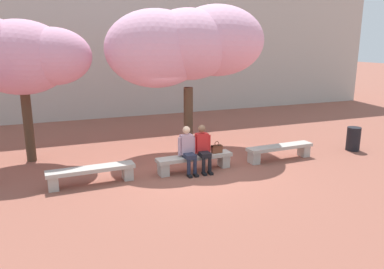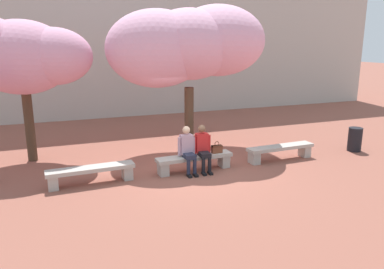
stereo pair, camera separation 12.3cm
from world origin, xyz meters
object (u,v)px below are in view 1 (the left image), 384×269
(stone_bench_west_end, at_px, (91,172))
(handbag, at_px, (217,148))
(stone_bench_near_west, at_px, (195,160))
(person_seated_right, at_px, (203,146))
(person_seated_left, at_px, (188,148))
(stone_bench_center, at_px, (280,150))
(cherry_tree_secondary, at_px, (21,55))
(trash_bin, at_px, (353,139))
(cherry_tree_main, at_px, (188,45))

(stone_bench_west_end, relative_size, handbag, 6.48)
(stone_bench_near_west, distance_m, person_seated_right, 0.45)
(person_seated_left, bearing_deg, handbag, 3.37)
(stone_bench_west_end, xyz_separation_m, stone_bench_center, (5.61, 0.00, 0.00))
(person_seated_left, distance_m, handbag, 0.91)
(cherry_tree_secondary, bearing_deg, handbag, -27.48)
(cherry_tree_secondary, height_order, trash_bin, cherry_tree_secondary)
(stone_bench_near_west, bearing_deg, cherry_tree_main, 73.58)
(person_seated_left, bearing_deg, trash_bin, 0.25)
(person_seated_left, height_order, cherry_tree_secondary, cherry_tree_secondary)
(stone_bench_near_west, xyz_separation_m, cherry_tree_main, (0.65, 2.21, 3.11))
(stone_bench_center, bearing_deg, cherry_tree_secondary, 160.03)
(stone_bench_center, xyz_separation_m, cherry_tree_main, (-2.15, 2.21, 3.11))
(stone_bench_near_west, height_order, person_seated_right, person_seated_right)
(stone_bench_west_end, bearing_deg, trash_bin, -0.19)
(person_seated_left, xyz_separation_m, person_seated_right, (0.45, 0.00, 0.00))
(stone_bench_center, bearing_deg, trash_bin, -0.56)
(person_seated_left, relative_size, person_seated_right, 1.00)
(stone_bench_center, relative_size, cherry_tree_secondary, 0.52)
(stone_bench_near_west, bearing_deg, handbag, -0.04)
(stone_bench_center, distance_m, cherry_tree_main, 4.38)
(stone_bench_west_end, xyz_separation_m, trash_bin, (8.47, -0.03, 0.08))
(stone_bench_near_west, bearing_deg, stone_bench_center, 0.00)
(stone_bench_near_west, height_order, handbag, handbag)
(handbag, height_order, trash_bin, handbag)
(cherry_tree_secondary, relative_size, trash_bin, 5.39)
(handbag, relative_size, cherry_tree_secondary, 0.08)
(stone_bench_near_west, height_order, cherry_tree_main, cherry_tree_main)
(handbag, bearing_deg, cherry_tree_main, 90.62)
(trash_bin, bearing_deg, person_seated_right, -179.73)
(person_seated_left, relative_size, cherry_tree_main, 0.25)
(person_seated_right, bearing_deg, stone_bench_center, 1.19)
(stone_bench_near_west, relative_size, person_seated_right, 1.70)
(person_seated_left, relative_size, handbag, 3.81)
(stone_bench_west_end, distance_m, stone_bench_near_west, 2.81)
(stone_bench_west_end, distance_m, stone_bench_center, 5.61)
(stone_bench_near_west, xyz_separation_m, trash_bin, (5.66, -0.03, 0.08))
(handbag, bearing_deg, stone_bench_near_west, 179.96)
(stone_bench_near_west, bearing_deg, cherry_tree_secondary, 148.93)
(cherry_tree_secondary, xyz_separation_m, trash_bin, (9.93, -2.60, -2.77))
(trash_bin, bearing_deg, cherry_tree_secondary, 165.33)
(person_seated_right, xyz_separation_m, handbag, (0.45, 0.05, -0.12))
(handbag, bearing_deg, person_seated_left, -176.63)
(stone_bench_west_end, relative_size, person_seated_right, 1.70)
(stone_bench_center, height_order, cherry_tree_secondary, cherry_tree_secondary)
(cherry_tree_main, bearing_deg, person_seated_left, -111.18)
(person_seated_left, height_order, trash_bin, person_seated_left)
(stone_bench_near_west, relative_size, cherry_tree_secondary, 0.52)
(stone_bench_near_west, xyz_separation_m, stone_bench_center, (2.81, 0.00, 0.00))
(stone_bench_west_end, height_order, person_seated_left, person_seated_left)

